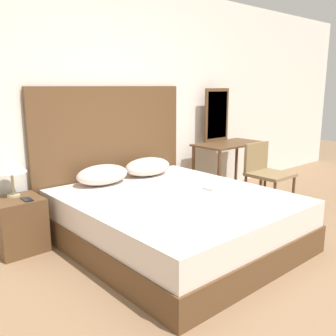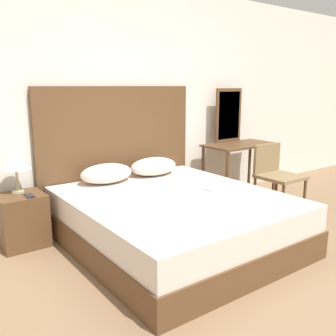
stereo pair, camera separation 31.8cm
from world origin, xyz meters
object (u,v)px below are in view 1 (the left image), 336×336
object	(u,v)px
phone_on_bed	(209,189)
nightstand	(19,225)
table_lamp	(11,165)
vanity_desk	(229,152)
bed	(175,220)
phone_on_nightstand	(27,199)
chair	(265,170)

from	to	relation	value
phone_on_bed	nightstand	distance (m)	1.87
table_lamp	vanity_desk	size ratio (longest dim) A/B	0.38
nightstand	table_lamp	xyz separation A→B (m)	(0.00, 0.08, 0.56)
bed	vanity_desk	world-z (taller)	vanity_desk
phone_on_nightstand	chair	bearing A→B (deg)	-11.47
bed	nightstand	size ratio (longest dim) A/B	4.14
bed	chair	size ratio (longest dim) A/B	2.63
table_lamp	phone_on_nightstand	xyz separation A→B (m)	(0.05, -0.19, -0.30)
nightstand	vanity_desk	xyz separation A→B (m)	(2.88, -0.12, 0.38)
nightstand	phone_on_nightstand	world-z (taller)	phone_on_nightstand
bed	phone_on_nightstand	world-z (taller)	phone_on_nightstand
phone_on_bed	table_lamp	distance (m)	1.92
bed	table_lamp	bearing A→B (deg)	142.22
bed	chair	bearing A→B (deg)	5.45
nightstand	chair	xyz separation A→B (m)	(2.93, -0.69, 0.21)
phone_on_bed	vanity_desk	world-z (taller)	vanity_desk
bed	table_lamp	distance (m)	1.62
phone_on_bed	table_lamp	xyz separation A→B (m)	(-1.59, 1.02, 0.31)
phone_on_bed	bed	bearing A→B (deg)	167.31
phone_on_bed	phone_on_nightstand	world-z (taller)	phone_on_nightstand
bed	nightstand	xyz separation A→B (m)	(-1.21, 0.85, 0.01)
phone_on_bed	phone_on_nightstand	bearing A→B (deg)	151.53
vanity_desk	bed	bearing A→B (deg)	-156.40
vanity_desk	nightstand	bearing A→B (deg)	177.66
phone_on_bed	table_lamp	size ratio (longest dim) A/B	0.41
bed	phone_on_nightstand	xyz separation A→B (m)	(-1.15, 0.75, 0.27)
chair	phone_on_bed	bearing A→B (deg)	-169.29
bed	chair	world-z (taller)	chair
chair	vanity_desk	bearing A→B (deg)	94.46
table_lamp	chair	distance (m)	3.04
chair	table_lamp	bearing A→B (deg)	165.27
nightstand	phone_on_nightstand	size ratio (longest dim) A/B	3.38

